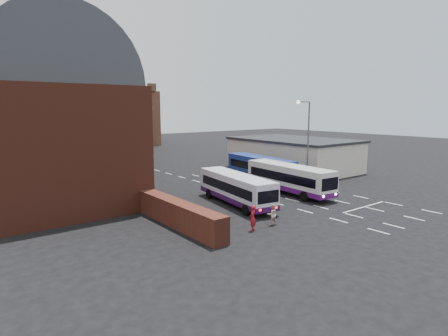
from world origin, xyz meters
TOP-DOWN VIEW (x-y plane):
  - ground at (0.00, 0.00)m, footprint 180.00×180.00m
  - railway_station at (-15.50, 21.00)m, footprint 12.00×28.00m
  - forecourt_wall at (-10.20, 2.00)m, footprint 1.20×10.00m
  - cream_building at (15.00, 14.00)m, footprint 10.40×16.40m
  - brick_terrace at (-6.00, 46.00)m, footprint 22.00×10.00m
  - castle_keep at (6.00, 66.00)m, footprint 22.00×22.00m
  - bus_white_outbound at (-3.02, 4.41)m, footprint 3.67×9.85m
  - bus_white_inbound at (3.87, 4.56)m, footprint 3.16×10.38m
  - bus_blue at (6.00, 10.93)m, footprint 3.48×10.37m
  - bus_red_double at (-1.41, 33.32)m, footprint 4.43×11.46m
  - street_lamp at (8.29, 6.27)m, footprint 1.85×0.49m
  - pedestrian_red at (-6.66, -1.79)m, footprint 0.77×0.71m
  - pedestrian_beige at (-4.72, -1.69)m, footprint 0.87×0.74m

SIDE VIEW (x-z plane):
  - ground at x=0.00m, z-range 0.00..0.00m
  - pedestrian_beige at x=-4.72m, z-range 0.00..1.57m
  - pedestrian_red at x=-6.66m, z-range 0.00..1.77m
  - forecourt_wall at x=-10.20m, z-range 0.00..1.80m
  - bus_white_outbound at x=-3.02m, z-range 0.24..2.86m
  - bus_blue at x=6.00m, z-range 0.25..3.02m
  - bus_white_inbound at x=3.87m, z-range 0.25..3.04m
  - cream_building at x=15.00m, z-range 0.03..4.28m
  - bus_red_double at x=-1.41m, z-range 0.14..4.62m
  - street_lamp at x=8.29m, z-range 0.94..10.05m
  - brick_terrace at x=-6.00m, z-range 0.00..11.00m
  - castle_keep at x=6.00m, z-range 0.00..12.00m
  - railway_station at x=-15.50m, z-range -0.36..15.64m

